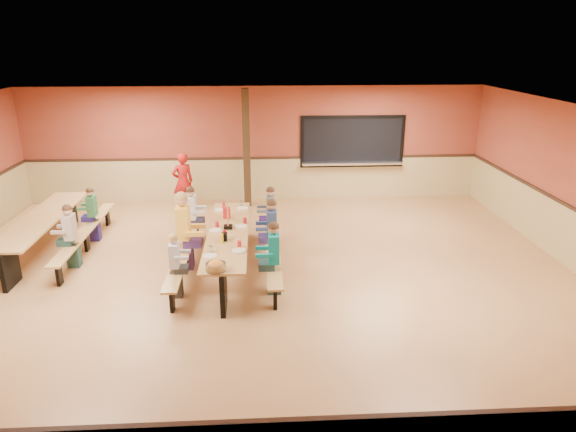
{
  "coord_description": "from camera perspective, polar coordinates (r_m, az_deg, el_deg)",
  "views": [
    {
      "loc": [
        0.12,
        -8.44,
        4.15
      ],
      "look_at": [
        0.61,
        0.18,
        1.15
      ],
      "focal_mm": 32.0,
      "sensor_mm": 36.0,
      "label": 1
    }
  ],
  "objects": [
    {
      "name": "ground",
      "position": [
        9.4,
        -3.68,
        -7.07
      ],
      "size": [
        12.0,
        12.0,
        0.0
      ],
      "primitive_type": "plane",
      "color": "#99663A",
      "rests_on": "ground"
    },
    {
      "name": "room_envelope",
      "position": [
        9.12,
        -3.77,
        -3.18
      ],
      "size": [
        12.04,
        10.04,
        3.02
      ],
      "color": "brown",
      "rests_on": "ground"
    },
    {
      "name": "kitchen_pass_through",
      "position": [
        13.88,
        7.17,
        7.97
      ],
      "size": [
        2.78,
        0.28,
        1.38
      ],
      "color": "black",
      "rests_on": "ground"
    },
    {
      "name": "structural_post",
      "position": [
        13.11,
        -4.63,
        7.44
      ],
      "size": [
        0.18,
        0.18,
        3.0
      ],
      "primitive_type": "cube",
      "color": "black",
      "rests_on": "ground"
    },
    {
      "name": "cafeteria_table_main",
      "position": [
        9.67,
        -6.66,
        -2.99
      ],
      "size": [
        1.91,
        3.7,
        0.74
      ],
      "color": "#AE8045",
      "rests_on": "ground"
    },
    {
      "name": "cafeteria_table_second",
      "position": [
        11.5,
        -25.57,
        -1.15
      ],
      "size": [
        1.91,
        3.7,
        0.74
      ],
      "color": "#AE8045",
      "rests_on": "ground"
    },
    {
      "name": "seated_child_white_left",
      "position": [
        8.78,
        -12.44,
        -5.44
      ],
      "size": [
        0.33,
        0.27,
        1.12
      ],
      "primitive_type": null,
      "color": "#BAB9BF",
      "rests_on": "ground"
    },
    {
      "name": "seated_adult_yellow",
      "position": [
        9.77,
        -11.51,
        -1.68
      ],
      "size": [
        0.5,
        0.41,
        1.47
      ],
      "primitive_type": null,
      "color": "yellow",
      "rests_on": "ground"
    },
    {
      "name": "seated_child_grey_left",
      "position": [
        10.93,
        -10.64,
        -0.03
      ],
      "size": [
        0.38,
        0.31,
        1.24
      ],
      "primitive_type": null,
      "color": "silver",
      "rests_on": "ground"
    },
    {
      "name": "seated_child_teal_right",
      "position": [
        8.68,
        -1.58,
        -4.73
      ],
      "size": [
        0.4,
        0.33,
        1.27
      ],
      "primitive_type": null,
      "color": "#0C8183",
      "rests_on": "ground"
    },
    {
      "name": "seated_child_navy_right",
      "position": [
        9.83,
        -1.8,
        -1.8
      ],
      "size": [
        0.4,
        0.33,
        1.27
      ],
      "primitive_type": null,
      "color": "navy",
      "rests_on": "ground"
    },
    {
      "name": "seated_child_char_right",
      "position": [
        10.82,
        -1.95,
        0.05
      ],
      "size": [
        0.37,
        0.3,
        1.22
      ],
      "primitive_type": null,
      "color": "#4D5559",
      "rests_on": "ground"
    },
    {
      "name": "seated_child_green_sec",
      "position": [
        11.72,
        -20.85,
        0.15
      ],
      "size": [
        0.35,
        0.28,
        1.16
      ],
      "primitive_type": null,
      "color": "#2E683E",
      "rests_on": "ground"
    },
    {
      "name": "seated_child_tan_sec",
      "position": [
        10.51,
        -22.96,
        -2.11
      ],
      "size": [
        0.38,
        0.31,
        1.22
      ],
      "primitive_type": null,
      "color": "#A69586",
      "rests_on": "ground"
    },
    {
      "name": "standing_woman",
      "position": [
        13.15,
        -11.6,
        3.75
      ],
      "size": [
        0.64,
        0.55,
        1.48
      ],
      "primitive_type": "imported",
      "rotation": [
        0.0,
        0.0,
        3.58
      ],
      "color": "#A51512",
      "rests_on": "ground"
    },
    {
      "name": "punch_pitcher",
      "position": [
        10.31,
        -6.84,
        0.36
      ],
      "size": [
        0.16,
        0.16,
        0.22
      ],
      "primitive_type": "cylinder",
      "color": "red",
      "rests_on": "cafeteria_table_main"
    },
    {
      "name": "chip_bowl",
      "position": [
        8.05,
        -8.04,
        -5.52
      ],
      "size": [
        0.32,
        0.32,
        0.15
      ],
      "primitive_type": null,
      "color": "orange",
      "rests_on": "cafeteria_table_main"
    },
    {
      "name": "napkin_dispenser",
      "position": [
        9.2,
        -7.09,
        -2.31
      ],
      "size": [
        0.1,
        0.14,
        0.13
      ],
      "primitive_type": "cube",
      "color": "black",
      "rests_on": "cafeteria_table_main"
    },
    {
      "name": "condiment_mustard",
      "position": [
        9.08,
        -7.37,
        -2.49
      ],
      "size": [
        0.06,
        0.06,
        0.17
      ],
      "primitive_type": "cylinder",
      "color": "yellow",
      "rests_on": "cafeteria_table_main"
    },
    {
      "name": "condiment_ketchup",
      "position": [
        9.25,
        -7.04,
        -2.05
      ],
      "size": [
        0.06,
        0.06,
        0.17
      ],
      "primitive_type": "cylinder",
      "color": "#B2140F",
      "rests_on": "cafeteria_table_main"
    },
    {
      "name": "table_paddle",
      "position": [
        9.73,
        -6.68,
        -0.62
      ],
      "size": [
        0.16,
        0.16,
        0.56
      ],
      "color": "black",
      "rests_on": "cafeteria_table_main"
    },
    {
      "name": "place_settings",
      "position": [
        9.57,
        -6.72,
        -1.5
      ],
      "size": [
        0.65,
        3.3,
        0.11
      ],
      "primitive_type": null,
      "color": "beige",
      "rests_on": "cafeteria_table_main"
    }
  ]
}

